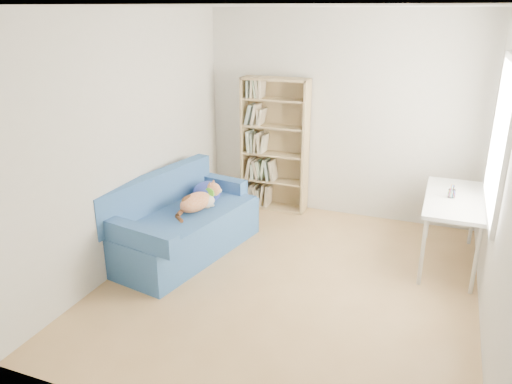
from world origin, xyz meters
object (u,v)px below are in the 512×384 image
Objects in this scene: bookshelf at (275,150)px; desk at (454,204)px; pen_cup at (452,192)px; sofa at (182,223)px.

bookshelf reaches higher than desk.
pen_cup is at bearing -164.52° from desk.
pen_cup is (2.22, -0.84, -0.01)m from bookshelf.
sofa is 1.11× the size of bookshelf.
bookshelf is 2.41m from desk.
desk is 8.76× the size of pen_cup.
pen_cup is (-0.04, -0.01, 0.12)m from desk.
bookshelf reaches higher than sofa.
desk is (2.78, 0.79, 0.34)m from sofa.
bookshelf is at bearing 159.21° from pen_cup.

